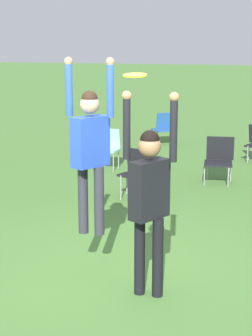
% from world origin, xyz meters
% --- Properties ---
extents(ground_plane, '(120.00, 120.00, 0.00)m').
position_xyz_m(ground_plane, '(0.00, 0.00, 0.00)').
color(ground_plane, '#477533').
extents(person_jumping, '(0.60, 0.49, 2.09)m').
position_xyz_m(person_jumping, '(-0.31, 0.09, 1.59)').
color(person_jumping, '#2D2D38').
rests_on(person_jumping, ground_plane).
extents(person_defending, '(0.60, 0.49, 2.25)m').
position_xyz_m(person_defending, '(0.52, -0.36, 1.20)').
color(person_defending, black).
rests_on(person_defending, ground_plane).
extents(frisbee, '(0.26, 0.26, 0.04)m').
position_xyz_m(frisbee, '(0.27, -0.07, 2.39)').
color(frisbee, yellow).
extents(camping_chair_2, '(0.46, 0.50, 0.87)m').
position_xyz_m(camping_chair_2, '(-1.84, 5.47, 0.52)').
color(camping_chair_2, gray).
rests_on(camping_chair_2, ground_plane).
extents(camping_chair_3, '(0.74, 0.81, 0.83)m').
position_xyz_m(camping_chair_3, '(-1.34, 8.80, 0.48)').
color(camping_chair_3, gray).
rests_on(camping_chair_3, ground_plane).
extents(camping_chair_4, '(0.58, 0.63, 0.86)m').
position_xyz_m(camping_chair_4, '(-0.69, 3.48, 0.51)').
color(camping_chair_4, gray).
rests_on(camping_chair_4, ground_plane).
extents(camping_chair_5, '(0.61, 0.65, 0.90)m').
position_xyz_m(camping_chair_5, '(0.61, 4.96, 0.50)').
color(camping_chair_5, gray).
rests_on(camping_chair_5, ground_plane).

